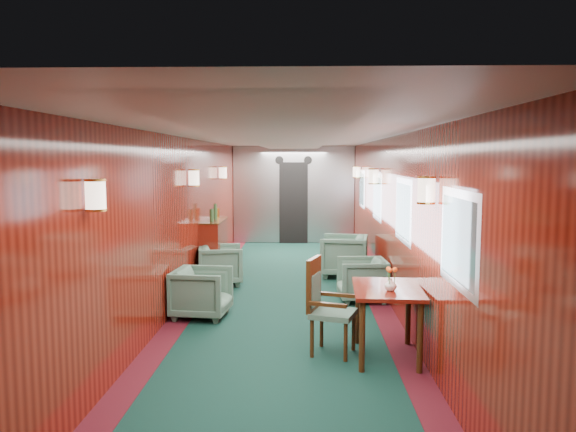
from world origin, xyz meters
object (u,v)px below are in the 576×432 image
Objects in this scene: dining_table at (387,299)px; armchair_left_far at (221,265)px; armchair_right_near at (362,279)px; armchair_right_far at (344,256)px; credenza at (214,248)px; side_chair at (324,302)px; armchair_left_near at (202,293)px.

armchair_left_far is at bearing 126.35° from dining_table.
armchair_right_near is 1.74m from armchair_right_far.
credenza is 2.32m from armchair_right_far.
credenza is 1.59× the size of armchair_right_far.
armchair_right_far is at bearing 100.96° from side_chair.
armchair_right_near is (2.46, -1.65, -0.20)m from credenza.
armchair_left_near is at bearing -84.26° from credenza.
armchair_left_far is 0.89× the size of armchair_right_far.
armchair_left_far is 2.47m from armchair_right_near.
credenza reaches higher than armchair_right_near.
armchair_left_far is at bearing 7.16° from armchair_left_near.
armchair_right_far is (-0.17, 4.10, -0.26)m from dining_table.
armchair_left_far is at bearing -63.66° from armchair_right_far.
credenza is 1.79× the size of armchair_left_far.
dining_table is 1.43× the size of armchair_left_far.
armchair_left_near is at bearing -70.99° from armchair_right_near.
dining_table reaches higher than armchair_left_near.
armchair_right_near is (2.24, -1.04, -0.01)m from armchair_left_far.
dining_table is 1.44× the size of armchair_left_near.
dining_table is 2.67m from armchair_left_near.
credenza is 2.58m from armchair_left_near.
armchair_right_far is (2.05, 2.65, 0.04)m from armchair_left_near.
dining_table is at bearing 7.47° from side_chair.
dining_table reaches higher than armchair_left_far.
credenza is (-2.48, 4.02, -0.11)m from dining_table.
armchair_left_far is (-0.04, 1.95, 0.00)m from armchair_left_near.
armchair_left_far reaches higher than armchair_left_near.
dining_table is 1.48× the size of armchair_right_near.
credenza is 1.80× the size of armchair_left_near.
credenza is at bearing 124.46° from dining_table.
credenza is (-1.83, 3.90, -0.04)m from side_chair.
armchair_left_near is 0.89× the size of armchair_right_far.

